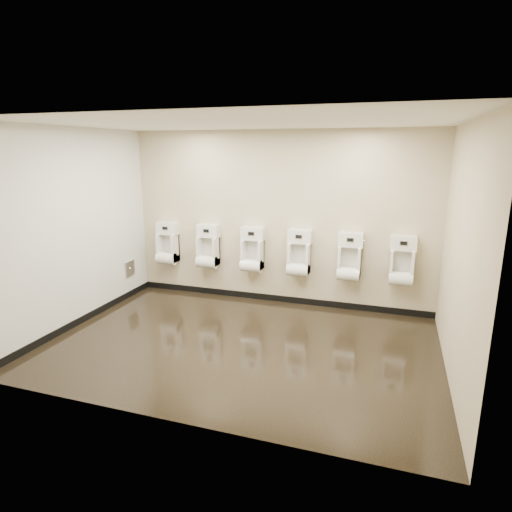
{
  "coord_description": "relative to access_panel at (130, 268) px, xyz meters",
  "views": [
    {
      "loc": [
        1.8,
        -4.87,
        2.5
      ],
      "look_at": [
        0.02,
        0.55,
        1.07
      ],
      "focal_mm": 30.0,
      "sensor_mm": 36.0,
      "label": 1
    }
  ],
  "objects": [
    {
      "name": "urinal_4",
      "position": [
        3.67,
        0.42,
        0.34
      ],
      "size": [
        0.39,
        0.29,
        0.72
      ],
      "color": "silver",
      "rests_on": "back_wall"
    },
    {
      "name": "left_wall",
      "position": [
        -0.02,
        -1.2,
        0.9
      ],
      "size": [
        0.02,
        3.5,
        2.8
      ],
      "primitive_type": "cube",
      "color": "#BEB08E",
      "rests_on": "ground"
    },
    {
      "name": "urinal_5",
      "position": [
        4.43,
        0.42,
        0.34
      ],
      "size": [
        0.39,
        0.29,
        0.72
      ],
      "color": "silver",
      "rests_on": "back_wall"
    },
    {
      "name": "access_panel",
      "position": [
        0.0,
        0.0,
        0.0
      ],
      "size": [
        0.04,
        0.25,
        0.25
      ],
      "color": "#9E9EA3",
      "rests_on": "left_wall"
    },
    {
      "name": "right_wall",
      "position": [
        4.98,
        -1.2,
        0.9
      ],
      "size": [
        0.02,
        3.5,
        2.8
      ],
      "primitive_type": "cube",
      "color": "#BEB08E",
      "rests_on": "ground"
    },
    {
      "name": "skirting_left",
      "position": [
        -0.01,
        -1.2,
        -0.45
      ],
      "size": [
        0.02,
        3.5,
        0.1
      ],
      "primitive_type": "cube",
      "color": "black",
      "rests_on": "ground"
    },
    {
      "name": "back_wall",
      "position": [
        2.48,
        0.55,
        0.9
      ],
      "size": [
        5.0,
        0.02,
        2.8
      ],
      "primitive_type": "cube",
      "color": "#BEB08E",
      "rests_on": "ground"
    },
    {
      "name": "urinal_3",
      "position": [
        2.88,
        0.42,
        0.34
      ],
      "size": [
        0.39,
        0.29,
        0.72
      ],
      "color": "silver",
      "rests_on": "back_wall"
    },
    {
      "name": "tile_overlay_left",
      "position": [
        -0.01,
        -1.2,
        0.9
      ],
      "size": [
        0.01,
        3.5,
        2.8
      ],
      "primitive_type": "cube",
      "color": "silver",
      "rests_on": "ground"
    },
    {
      "name": "urinal_0",
      "position": [
        0.52,
        0.42,
        0.34
      ],
      "size": [
        0.39,
        0.29,
        0.72
      ],
      "color": "silver",
      "rests_on": "back_wall"
    },
    {
      "name": "ceiling",
      "position": [
        2.48,
        -1.2,
        2.3
      ],
      "size": [
        5.0,
        3.5,
        0.0
      ],
      "primitive_type": "cube",
      "color": "silver"
    },
    {
      "name": "urinal_2",
      "position": [
        2.09,
        0.42,
        0.34
      ],
      "size": [
        0.39,
        0.29,
        0.72
      ],
      "color": "silver",
      "rests_on": "back_wall"
    },
    {
      "name": "ground",
      "position": [
        2.48,
        -1.2,
        -0.5
      ],
      "size": [
        5.0,
        3.5,
        0.0
      ],
      "primitive_type": "cube",
      "color": "black",
      "rests_on": "ground"
    },
    {
      "name": "skirting_back",
      "position": [
        2.48,
        0.54,
        -0.45
      ],
      "size": [
        5.0,
        0.02,
        0.1
      ],
      "primitive_type": "cube",
      "color": "black",
      "rests_on": "ground"
    },
    {
      "name": "front_wall",
      "position": [
        2.48,
        -2.95,
        0.9
      ],
      "size": [
        5.0,
        0.02,
        2.8
      ],
      "primitive_type": "cube",
      "color": "#BEB08E",
      "rests_on": "ground"
    },
    {
      "name": "urinal_1",
      "position": [
        1.29,
        0.42,
        0.34
      ],
      "size": [
        0.39,
        0.29,
        0.72
      ],
      "color": "silver",
      "rests_on": "back_wall"
    }
  ]
}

